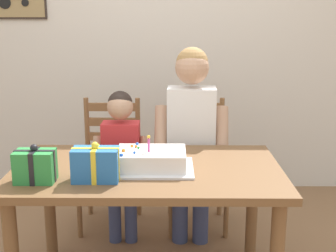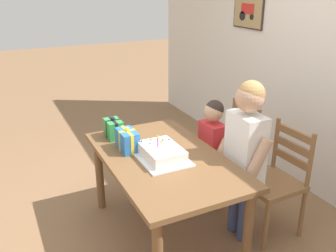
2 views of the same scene
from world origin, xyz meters
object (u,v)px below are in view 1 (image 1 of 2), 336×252
Objects in this scene: child_younger at (121,153)px; child_older at (191,128)px; chair_right at (197,163)px; chair_left at (110,163)px; dining_table at (147,185)px; gift_box_red_large at (96,164)px; gift_box_beside_cake at (35,166)px; birthday_cake at (151,160)px.

child_older is at bearing -0.08° from child_younger.
chair_left is at bearing 180.00° from chair_right.
chair_left reaches higher than dining_table.
gift_box_red_large is at bearing -85.96° from chair_left.
gift_box_red_large is at bearing -92.87° from child_younger.
child_older reaches higher than dining_table.
child_older reaches higher than chair_left.
chair_right is 0.45m from child_older.
chair_right is (0.84, 1.08, -0.34)m from gift_box_beside_cake.
gift_box_red_large is 0.79m from child_younger.
gift_box_red_large reaches higher than chair_right.
dining_table is 1.55× the size of chair_right.
gift_box_red_large reaches higher than chair_left.
child_older is 1.27× the size of child_younger.
gift_box_beside_cake is 0.21× the size of chair_right.
child_younger is (-0.20, 0.57, 0.00)m from dining_table.
gift_box_red_large is 1.24m from chair_right.
dining_table is 0.15m from birthday_cake.
child_older reaches higher than gift_box_red_large.
gift_box_beside_cake is (-0.55, -0.19, 0.03)m from birthday_cake.
birthday_cake is 0.48× the size of chair_right.
gift_box_red_large is 0.91m from child_older.
gift_box_beside_cake is 0.15× the size of child_older.
child_older is at bearing 65.47° from dining_table.
child_younger is (-0.51, -0.29, 0.17)m from chair_right.
birthday_cake is 1.91× the size of gift_box_red_large.
chair_left is 0.72m from child_older.
gift_box_beside_cake is 1.41m from chair_right.
chair_left is 0.63m from chair_right.
birthday_cake reaches higher than gift_box_beside_cake.
chair_right is at bearing 79.17° from child_older.
child_younger reaches higher than birthday_cake.
child_older reaches higher than gift_box_beside_cake.
dining_table is at bearing 22.58° from gift_box_beside_cake.
dining_table is 0.93m from chair_left.
birthday_cake is 1.00m from chair_left.
child_older is at bearing 68.46° from birthday_cake.
birthday_cake is 0.98m from chair_right.
child_younger reaches higher than chair_left.
child_younger is (0.33, 0.79, -0.17)m from gift_box_beside_cake.
gift_box_red_large is 1.18× the size of gift_box_beside_cake.
dining_table is 0.65m from child_older.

